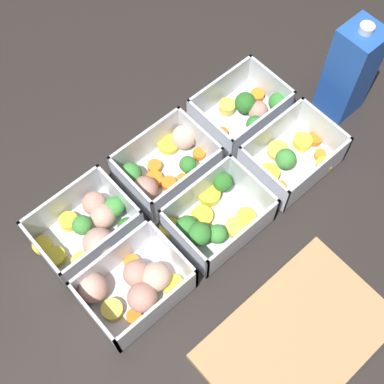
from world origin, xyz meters
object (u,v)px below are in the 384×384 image
container_near_left (246,110)px  container_near_right (93,228)px  container_far_right (133,286)px  juice_carton (350,71)px  container_far_center (212,218)px  container_far_left (291,158)px  container_near_center (164,166)px

container_near_left → container_near_right: 0.35m
container_far_right → container_near_left: bearing=-161.6°
juice_carton → container_far_right: bearing=3.1°
container_far_center → juice_carton: size_ratio=0.80×
container_far_left → container_far_center: same height
container_far_left → container_far_right: bearing=-0.4°
container_far_center → juice_carton: juice_carton is taller
container_far_left → juice_carton: (-0.16, -0.03, 0.07)m
juice_carton → container_near_left: bearing=-31.6°
container_near_right → juice_carton: juice_carton is taller
container_near_left → container_far_left: 0.12m
container_far_center → container_near_right: bearing=-36.7°
container_near_left → container_far_center: bearing=31.3°
container_near_center → container_far_right: (0.17, 0.13, 0.00)m
container_far_left → container_far_center: (0.18, -0.01, 0.00)m
container_near_left → container_far_right: same height
container_far_left → juice_carton: 0.18m
container_near_center → container_near_right: (0.16, 0.01, 0.00)m
container_far_right → juice_carton: bearing=-176.9°
container_near_center → container_far_left: size_ratio=1.04×
container_near_center → container_near_right: same height
container_near_left → container_near_center: (0.19, -0.01, -0.00)m
container_far_center → container_far_right: size_ratio=1.01×
container_far_right → container_near_center: bearing=-142.9°
container_far_right → juice_carton: (-0.51, -0.03, 0.07)m
container_near_left → container_near_right: bearing=0.2°
container_near_right → juice_carton: (-0.50, 0.09, 0.07)m
container_near_right → juice_carton: 0.51m
container_near_left → container_near_center: size_ratio=0.93×
container_far_center → container_far_right: bearing=0.9°
container_near_center → container_far_right: size_ratio=1.07×
container_near_left → container_far_left: size_ratio=0.97×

